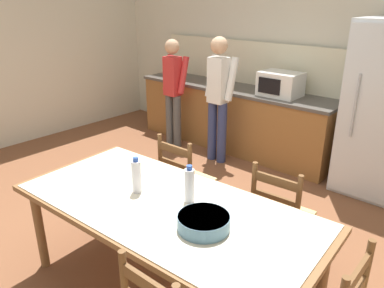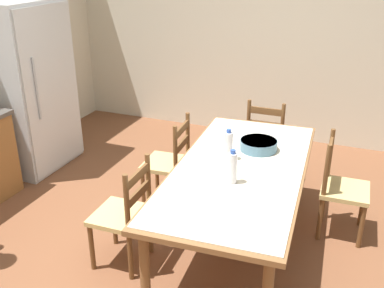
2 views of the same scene
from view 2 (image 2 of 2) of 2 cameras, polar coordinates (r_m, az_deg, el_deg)
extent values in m
plane|color=brown|center=(3.67, -4.79, -16.48)|extent=(8.32, 8.32, 0.00)
cube|color=beige|center=(5.97, 9.07, 14.57)|extent=(0.12, 5.20, 2.90)
cube|color=silver|center=(5.37, -20.28, 6.79)|extent=(0.89, 0.68, 1.88)
cube|color=silver|center=(5.15, -17.31, 6.50)|extent=(0.86, 0.02, 1.80)
cylinder|color=#A5AAB2|center=(4.91, -19.14, 6.61)|extent=(0.02, 0.02, 0.66)
cylinder|color=brown|center=(4.62, 13.56, -2.83)|extent=(0.07, 0.07, 0.71)
cylinder|color=brown|center=(3.15, -5.99, -16.16)|extent=(0.07, 0.07, 0.71)
cylinder|color=brown|center=(4.74, 3.70, -1.51)|extent=(0.07, 0.07, 0.71)
cube|color=brown|center=(3.63, 6.08, -3.34)|extent=(2.23, 1.14, 0.04)
cube|color=beige|center=(3.62, 6.10, -3.00)|extent=(2.14, 1.10, 0.01)
cylinder|color=silver|center=(3.32, 5.15, -3.09)|extent=(0.07, 0.07, 0.24)
cylinder|color=#2D51B2|center=(3.27, 5.24, -0.98)|extent=(0.04, 0.04, 0.03)
cylinder|color=silver|center=(3.68, 4.62, -0.29)|extent=(0.07, 0.07, 0.24)
cylinder|color=#2D51B2|center=(3.63, 4.69, 1.66)|extent=(0.04, 0.04, 0.03)
cylinder|color=slate|center=(3.92, 8.44, -0.14)|extent=(0.32, 0.32, 0.09)
cylinder|color=slate|center=(3.91, 8.47, 0.33)|extent=(0.31, 0.31, 0.02)
cylinder|color=brown|center=(4.71, -4.47, -3.73)|extent=(0.04, 0.04, 0.41)
cylinder|color=brown|center=(4.42, -6.22, -5.77)|extent=(0.04, 0.04, 0.41)
cylinder|color=brown|center=(4.60, -0.53, -4.34)|extent=(0.04, 0.04, 0.41)
cylinder|color=brown|center=(4.30, -2.04, -6.48)|extent=(0.04, 0.04, 0.41)
cube|color=tan|center=(4.40, -3.38, -2.47)|extent=(0.45, 0.43, 0.04)
cylinder|color=brown|center=(4.40, -0.55, 1.14)|extent=(0.04, 0.04, 0.46)
cylinder|color=brown|center=(4.08, -2.13, -0.70)|extent=(0.04, 0.04, 0.46)
cube|color=brown|center=(4.19, -1.33, 1.87)|extent=(0.36, 0.05, 0.07)
cube|color=brown|center=(4.25, -1.31, -0.03)|extent=(0.36, 0.05, 0.07)
cylinder|color=brown|center=(3.95, -9.83, -9.87)|extent=(0.04, 0.04, 0.41)
cylinder|color=brown|center=(3.70, -12.61, -12.67)|extent=(0.04, 0.04, 0.41)
cylinder|color=brown|center=(3.81, -5.29, -10.95)|extent=(0.04, 0.04, 0.41)
cylinder|color=brown|center=(3.56, -7.83, -13.99)|extent=(0.04, 0.04, 0.41)
cube|color=tan|center=(3.63, -9.11, -8.92)|extent=(0.43, 0.41, 0.04)
cylinder|color=brown|center=(3.56, -5.58, -4.65)|extent=(0.04, 0.04, 0.46)
cylinder|color=brown|center=(3.29, -8.29, -7.42)|extent=(0.04, 0.04, 0.46)
cube|color=brown|center=(3.36, -6.98, -4.07)|extent=(0.36, 0.03, 0.07)
cube|color=brown|center=(3.44, -6.85, -6.31)|extent=(0.36, 0.03, 0.07)
cylinder|color=brown|center=(5.24, 11.67, -1.21)|extent=(0.04, 0.04, 0.41)
cylinder|color=brown|center=(5.30, 7.85, -0.63)|extent=(0.04, 0.04, 0.41)
cylinder|color=brown|center=(4.93, 10.95, -2.77)|extent=(0.04, 0.04, 0.41)
cylinder|color=brown|center=(5.00, 6.91, -2.13)|extent=(0.04, 0.04, 0.41)
cube|color=tan|center=(5.02, 9.51, 0.66)|extent=(0.40, 0.42, 0.04)
cylinder|color=brown|center=(4.74, 11.39, 2.38)|extent=(0.04, 0.04, 0.46)
cylinder|color=brown|center=(4.81, 7.18, 2.97)|extent=(0.04, 0.04, 0.46)
cube|color=brown|center=(4.73, 9.37, 4.14)|extent=(0.03, 0.36, 0.07)
cube|color=brown|center=(4.78, 9.25, 2.42)|extent=(0.03, 0.36, 0.07)
cylinder|color=brown|center=(4.11, 20.71, -9.81)|extent=(0.04, 0.04, 0.41)
cylinder|color=brown|center=(4.42, 20.81, -7.34)|extent=(0.04, 0.04, 0.41)
cylinder|color=brown|center=(4.10, 15.95, -9.15)|extent=(0.04, 0.04, 0.41)
cylinder|color=brown|center=(4.41, 16.41, -6.72)|extent=(0.04, 0.04, 0.41)
cube|color=tan|center=(4.14, 18.87, -5.56)|extent=(0.43, 0.41, 0.04)
cylinder|color=brown|center=(3.87, 16.72, -3.21)|extent=(0.04, 0.04, 0.46)
cylinder|color=brown|center=(4.20, 17.14, -1.11)|extent=(0.04, 0.04, 0.46)
cube|color=brown|center=(3.98, 17.16, -0.45)|extent=(0.36, 0.03, 0.07)
cube|color=brown|center=(4.04, 16.90, -2.41)|extent=(0.36, 0.03, 0.07)
camera|label=1|loc=(4.80, 31.66, 16.83)|focal=35.00mm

